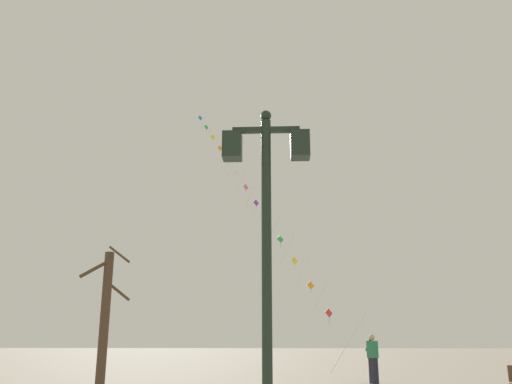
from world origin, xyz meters
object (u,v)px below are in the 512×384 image
(twin_lantern_lamp_post, at_px, (266,207))
(kite_flyer, at_px, (373,357))
(kite_train, at_px, (252,197))
(bare_tree, at_px, (105,315))

(twin_lantern_lamp_post, height_order, kite_flyer, twin_lantern_lamp_post)
(twin_lantern_lamp_post, bearing_deg, kite_flyer, 74.70)
(twin_lantern_lamp_post, distance_m, kite_train, 23.54)
(kite_train, relative_size, bare_tree, 4.26)
(kite_flyer, height_order, bare_tree, bare_tree)
(twin_lantern_lamp_post, relative_size, kite_train, 0.26)
(kite_train, distance_m, bare_tree, 16.08)
(kite_train, bearing_deg, kite_flyer, -63.29)
(twin_lantern_lamp_post, bearing_deg, kite_train, 93.55)
(kite_train, distance_m, kite_flyer, 14.02)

